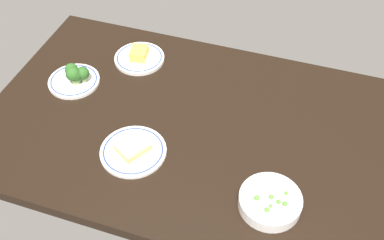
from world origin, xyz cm
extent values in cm
cube|color=black|center=(0.00, 0.00, 2.00)|extent=(137.63, 86.68, 4.00)
cylinder|color=white|center=(13.55, 17.13, 4.50)|extent=(20.73, 20.73, 1.01)
torus|color=#33478C|center=(13.55, 17.13, 5.01)|extent=(18.74, 18.74, 0.50)
cube|color=beige|center=(13.55, 17.13, 5.61)|extent=(11.39, 11.78, 1.20)
cube|color=#E5B24C|center=(13.55, 17.13, 6.61)|extent=(11.39, 11.78, 0.80)
cube|color=beige|center=(13.55, 17.13, 7.61)|extent=(11.39, 11.78, 1.20)
cylinder|color=white|center=(46.68, -6.14, 4.57)|extent=(18.31, 18.31, 1.14)
torus|color=#33478C|center=(46.68, -6.14, 5.14)|extent=(16.61, 16.61, 0.50)
cylinder|color=#9EBC72|center=(47.14, -6.87, 6.27)|extent=(1.67, 1.67, 2.25)
sphere|color=#2D6023|center=(47.14, -6.87, 9.19)|extent=(4.78, 4.78, 4.78)
cylinder|color=#9EBC72|center=(45.09, -4.45, 6.51)|extent=(1.81, 1.81, 2.73)
sphere|color=#2D6023|center=(45.09, -4.45, 9.81)|extent=(5.17, 5.17, 5.17)
cylinder|color=#9EBC72|center=(42.75, -6.73, 6.15)|extent=(1.67, 1.67, 2.02)
sphere|color=#2D6023|center=(42.75, -6.73, 8.95)|extent=(4.76, 4.76, 4.76)
cylinder|color=#9EBC72|center=(44.37, -4.78, 6.36)|extent=(1.58, 1.58, 2.43)
sphere|color=#2D6023|center=(44.37, -4.78, 9.27)|extent=(4.52, 4.52, 4.52)
cylinder|color=white|center=(-30.61, 22.93, 5.89)|extent=(17.74, 17.74, 3.79)
torus|color=white|center=(-30.61, 22.93, 7.79)|extent=(17.83, 17.83, 0.80)
sphere|color=#599E38|center=(-31.12, 25.82, 8.31)|extent=(1.06, 1.06, 1.06)
sphere|color=#599E38|center=(-30.62, 22.82, 8.36)|extent=(1.15, 1.15, 1.15)
sphere|color=#599E38|center=(-34.36, 20.41, 8.35)|extent=(1.13, 1.13, 1.13)
sphere|color=#599E38|center=(-30.39, 27.46, 8.50)|extent=(1.42, 1.42, 1.42)
sphere|color=#599E38|center=(-26.94, 24.60, 8.55)|extent=(1.53, 1.53, 1.53)
sphere|color=#599E38|center=(-32.89, 23.92, 8.44)|extent=(1.31, 1.31, 1.31)
sphere|color=#599E38|center=(-34.69, 24.02, 8.49)|extent=(1.41, 1.41, 1.41)
sphere|color=#599E38|center=(-30.67, 22.97, 8.49)|extent=(1.41, 1.41, 1.41)
cylinder|color=white|center=(29.35, -25.34, 4.64)|extent=(18.83, 18.83, 1.28)
torus|color=#33478C|center=(29.35, -25.34, 5.28)|extent=(17.07, 17.07, 0.50)
cube|color=#F2D14C|center=(29.35, -25.34, 7.12)|extent=(6.92, 8.03, 3.68)
camera|label=1|loc=(-32.57, 98.16, 115.66)|focal=43.27mm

